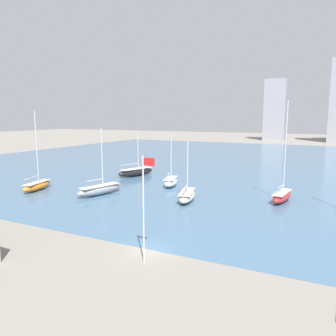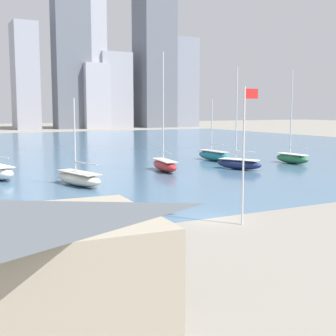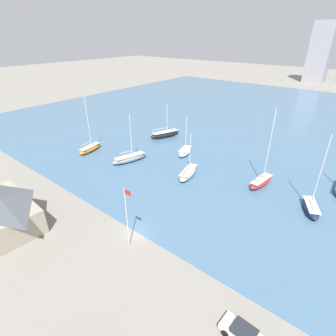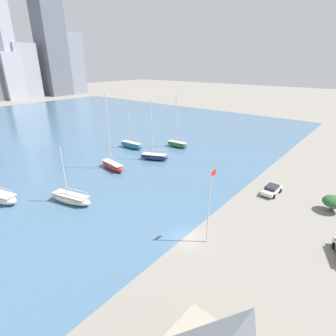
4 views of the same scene
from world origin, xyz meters
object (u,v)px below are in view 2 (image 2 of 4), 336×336
Objects in this scene: sailboat_navy at (239,163)px; sailboat_green at (292,158)px; sailboat_teal at (213,155)px; flag_pole at (244,150)px; sailboat_red at (165,164)px; sailboat_cream at (79,178)px.

sailboat_green is at bearing -15.38° from sailboat_navy.
sailboat_teal is 11.28m from sailboat_navy.
flag_pole is at bearing -141.70° from sailboat_green.
sailboat_red is at bearing 172.57° from sailboat_green.
flag_pole is at bearing -98.47° from sailboat_red.
sailboat_green reaches higher than sailboat_cream.
sailboat_red is (-21.54, 1.22, 0.03)m from sailboat_green.
sailboat_red is 1.66× the size of sailboat_cream.
sailboat_red reaches higher than sailboat_cream.
sailboat_cream is (-5.34, 22.64, -4.63)m from flag_pole.
sailboat_red is 15.11m from sailboat_cream.
sailboat_red reaches higher than sailboat_teal.
sailboat_green is 1.49× the size of sailboat_cream.
sailboat_teal is at bearing 59.52° from flag_pole.
sailboat_teal is at bearing 13.12° from sailboat_cream.
sailboat_navy reaches higher than sailboat_cream.
flag_pole is 1.04× the size of sailboat_cream.
flag_pole is 0.63× the size of sailboat_red.
sailboat_cream is at bearing -155.92° from sailboat_teal.
sailboat_cream is 24.09m from sailboat_navy.
sailboat_teal reaches higher than sailboat_cream.
sailboat_green is (30.03, 27.51, -4.53)m from flag_pole.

